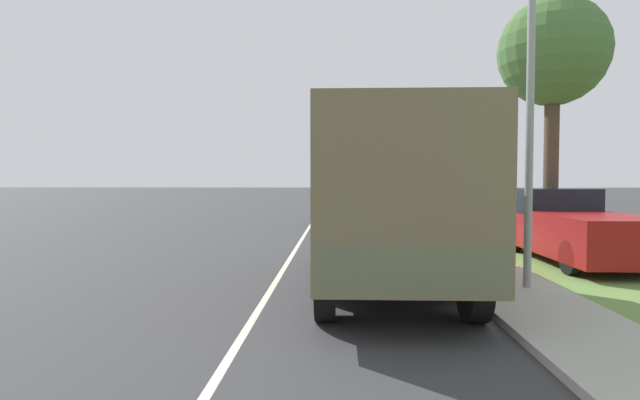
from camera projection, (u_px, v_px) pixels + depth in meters
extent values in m
plane|color=#38383A|center=(321.00, 207.00, 37.39)|extent=(180.00, 180.00, 0.00)
cube|color=silver|center=(321.00, 207.00, 37.39)|extent=(0.12, 120.00, 0.00)
cube|color=#ADAAA3|center=(382.00, 207.00, 37.22)|extent=(1.80, 120.00, 0.12)
cube|color=#6B9347|center=(441.00, 207.00, 37.06)|extent=(7.00, 120.00, 0.02)
cube|color=#606647|center=(375.00, 202.00, 12.17)|extent=(2.47, 2.01, 1.83)
cube|color=brown|center=(391.00, 190.00, 8.58)|extent=(2.47, 5.16, 2.57)
cube|color=#606647|center=(412.00, 271.00, 6.10)|extent=(2.35, 0.10, 0.60)
cube|color=red|center=(336.00, 255.00, 6.10)|extent=(0.12, 0.06, 0.12)
cube|color=red|center=(489.00, 256.00, 6.03)|extent=(0.12, 0.06, 0.12)
cylinder|color=black|center=(331.00, 241.00, 12.15)|extent=(0.30, 1.19, 1.19)
cylinder|color=black|center=(420.00, 241.00, 12.07)|extent=(0.30, 1.19, 1.19)
cylinder|color=black|center=(325.00, 281.00, 7.39)|extent=(0.30, 1.19, 1.19)
cylinder|color=black|center=(474.00, 282.00, 7.31)|extent=(0.30, 1.19, 1.19)
cylinder|color=black|center=(328.00, 263.00, 8.93)|extent=(0.30, 1.19, 1.19)
cylinder|color=black|center=(450.00, 264.00, 8.85)|extent=(0.30, 1.19, 1.19)
cube|color=navy|center=(345.00, 215.00, 22.59)|extent=(1.80, 4.89, 0.57)
cube|color=black|center=(345.00, 202.00, 22.66)|extent=(1.58, 2.20, 0.61)
cylinder|color=black|center=(328.00, 216.00, 24.19)|extent=(0.20, 0.64, 0.64)
cylinder|color=black|center=(361.00, 216.00, 24.13)|extent=(0.20, 0.64, 0.64)
cylinder|color=black|center=(327.00, 221.00, 21.06)|extent=(0.20, 0.64, 0.64)
cylinder|color=black|center=(365.00, 221.00, 21.00)|extent=(0.20, 0.64, 0.64)
cube|color=tan|center=(340.00, 203.00, 34.89)|extent=(1.84, 4.39, 0.58)
cube|color=black|center=(340.00, 194.00, 34.95)|extent=(1.62, 1.97, 0.62)
cylinder|color=black|center=(329.00, 204.00, 36.33)|extent=(0.20, 0.64, 0.64)
cylinder|color=black|center=(351.00, 204.00, 36.27)|extent=(0.20, 0.64, 0.64)
cylinder|color=black|center=(328.00, 206.00, 33.53)|extent=(0.20, 0.64, 0.64)
cylinder|color=black|center=(353.00, 206.00, 33.46)|extent=(0.20, 0.64, 0.64)
cube|color=maroon|center=(575.00, 235.00, 12.54)|extent=(2.05, 5.35, 0.90)
cube|color=black|center=(550.00, 201.00, 14.06)|extent=(1.88, 2.25, 0.70)
cube|color=maroon|center=(599.00, 218.00, 11.40)|extent=(2.05, 3.10, 0.12)
cylinder|color=black|center=(514.00, 238.00, 14.35)|extent=(0.24, 0.76, 0.76)
cylinder|color=black|center=(578.00, 239.00, 14.28)|extent=(0.24, 0.76, 0.76)
cylinder|color=black|center=(571.00, 257.00, 10.83)|extent=(0.24, 0.76, 0.76)
cylinder|color=gray|center=(531.00, 75.00, 9.00)|extent=(0.14, 0.14, 7.72)
cylinder|color=#4C3D2D|center=(551.00, 169.00, 13.56)|extent=(0.39, 0.39, 4.73)
sphere|color=#477038|center=(553.00, 52.00, 13.43)|extent=(2.89, 2.89, 2.89)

